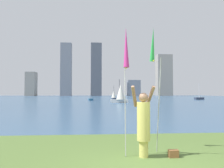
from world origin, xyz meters
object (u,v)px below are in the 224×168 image
object	(u,v)px
bag	(173,154)
sailboat_3	(91,99)
person	(143,122)
sailboat_2	(114,96)
sailboat_1	(120,93)
sailboat_5	(199,98)
kite_flag_right	(153,48)
kite_flag_left	(126,50)

from	to	relation	value
bag	sailboat_3	bearing A→B (deg)	94.70
person	sailboat_2	bearing A→B (deg)	80.51
sailboat_1	sailboat_5	size ratio (longest dim) A/B	1.01
person	bag	xyz separation A→B (m)	(0.82, -0.10, -0.89)
sailboat_1	bag	bearing A→B (deg)	-93.70
sailboat_2	sailboat_3	xyz separation A→B (m)	(-5.54, -5.27, -0.74)
sailboat_3	sailboat_1	bearing A→B (deg)	-63.18
sailboat_1	kite_flag_right	bearing A→B (deg)	-94.42
bag	sailboat_1	world-z (taller)	sailboat_1
kite_flag_left	sailboat_1	world-z (taller)	sailboat_1
kite_flag_left	sailboat_3	distance (m)	41.82
sailboat_3	sailboat_5	distance (m)	27.05
kite_flag_right	sailboat_2	world-z (taller)	kite_flag_right
person	sailboat_2	distance (m)	46.99
sailboat_1	kite_flag_left	bearing A→B (deg)	-96.14
person	sailboat_3	bearing A→B (deg)	87.67
kite_flag_left	sailboat_5	bearing A→B (deg)	61.49
sailboat_2	kite_flag_right	bearing A→B (deg)	-93.02
sailboat_2	sailboat_1	bearing A→B (deg)	-90.37
sailboat_5	person	bearing A→B (deg)	-118.04
kite_flag_left	bag	world-z (taller)	kite_flag_left
sailboat_1	sailboat_3	distance (m)	12.13
person	kite_flag_right	bearing A→B (deg)	50.90
kite_flag_right	sailboat_5	world-z (taller)	sailboat_5
bag	sailboat_3	xyz separation A→B (m)	(-3.43, 41.72, 0.14)
sailboat_1	sailboat_3	world-z (taller)	sailboat_1
kite_flag_right	sailboat_5	size ratio (longest dim) A/B	0.97
person	bag	distance (m)	1.21
person	sailboat_5	xyz separation A→B (m)	(24.18, 45.38, -0.68)
bag	kite_flag_right	bearing A→B (deg)	110.77
kite_flag_right	sailboat_3	xyz separation A→B (m)	(-3.11, 40.86, -3.02)
kite_flag_left	sailboat_2	bearing A→B (deg)	85.82
kite_flag_left	bag	xyz separation A→B (m)	(1.32, -0.05, -2.90)
person	kite_flag_left	world-z (taller)	kite_flag_left
sailboat_5	sailboat_3	bearing A→B (deg)	-172.01
kite_flag_left	sailboat_1	distance (m)	31.13
bag	sailboat_5	world-z (taller)	sailboat_5
sailboat_3	person	bearing A→B (deg)	-86.42
kite_flag_right	sailboat_5	distance (m)	50.60
sailboat_1	sailboat_3	size ratio (longest dim) A/B	1.09
bag	sailboat_1	distance (m)	31.08
person	kite_flag_right	distance (m)	2.45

